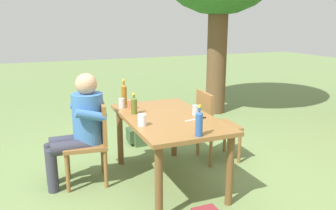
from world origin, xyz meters
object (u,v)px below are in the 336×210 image
bottle_olive (134,105)px  bottle_amber (124,94)px  chair_near_left (92,138)px  cup_white (142,120)px  table_knife (197,119)px  dining_table (168,125)px  chair_far_left (213,122)px  backpack_by_far_side (137,130)px  cup_terracotta (131,104)px  cup_glass (122,103)px  cup_steel (196,110)px  bottle_blue (199,123)px  person_in_white_shirt (81,124)px

bottle_olive → bottle_amber: bottle_amber is taller
chair_near_left → cup_white: 0.72m
chair_near_left → table_knife: bearing=60.9°
dining_table → chair_far_left: size_ratio=1.68×
backpack_by_far_side → chair_near_left: bearing=-40.0°
cup_terracotta → backpack_by_far_side: 1.04m
bottle_olive → chair_near_left: bearing=-101.6°
chair_near_left → table_knife: chair_near_left is taller
cup_glass → chair_near_left: bearing=-61.9°
cup_steel → cup_white: bearing=-77.2°
chair_far_left → cup_glass: 1.14m
bottle_blue → cup_white: (-0.46, -0.36, -0.06)m
cup_steel → bottle_olive: bearing=-116.7°
bottle_amber → dining_table: bearing=24.6°
cup_steel → chair_near_left: bearing=-110.5°
person_in_white_shirt → cup_glass: (-0.19, 0.49, 0.13)m
bottle_olive → cup_glass: bottle_olive is taller
chair_far_left → cup_glass: (-0.19, -1.08, 0.30)m
chair_near_left → cup_glass: 0.52m
chair_near_left → backpack_by_far_side: bearing=140.0°
cup_steel → table_knife: cup_steel is taller
chair_far_left → bottle_blue: bottle_blue is taller
cup_terracotta → backpack_by_far_side: bearing=158.7°
dining_table → person_in_white_shirt: person_in_white_shirt is taller
dining_table → person_in_white_shirt: 0.90m
bottle_olive → person_in_white_shirt: bearing=-100.3°
bottle_amber → chair_near_left: bearing=-54.4°
cup_steel → cup_glass: 0.86m
bottle_blue → cup_steel: size_ratio=2.61×
dining_table → cup_steel: bearing=77.7°
person_in_white_shirt → bottle_olive: person_in_white_shirt is taller
chair_near_left → bottle_blue: bearing=37.1°
chair_near_left → table_knife: size_ratio=3.61×
bottle_amber → cup_steel: size_ratio=2.94×
chair_near_left → chair_far_left: (-0.02, 1.46, 0.00)m
cup_terracotta → bottle_amber: bearing=-173.7°
chair_far_left → cup_glass: chair_far_left is taller
dining_table → chair_near_left: chair_near_left is taller
chair_near_left → cup_glass: bearing=118.1°
cup_glass → cup_steel: bearing=47.4°
cup_steel → backpack_by_far_side: cup_steel is taller
chair_far_left → bottle_blue: (1.00, -0.72, 0.36)m
bottle_olive → chair_far_left: bearing=95.9°
bottle_olive → cup_terracotta: (-0.21, 0.02, -0.05)m
cup_steel → table_knife: 0.17m
bottle_amber → backpack_by_far_side: bottle_amber is taller
bottle_amber → cup_steel: bottle_amber is taller
cup_terracotta → chair_far_left: bearing=84.0°
cup_steel → backpack_by_far_side: size_ratio=0.25×
cup_white → backpack_by_far_side: cup_white is taller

